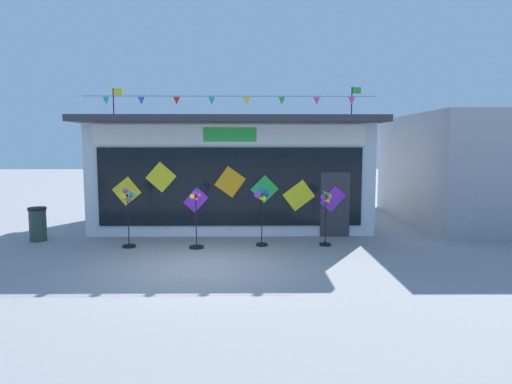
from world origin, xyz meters
TOP-DOWN VIEW (x-y plane):
  - ground_plane at (0.00, 0.00)m, footprint 80.00×80.00m
  - kite_shop_building at (0.54, 5.85)m, footprint 9.40×5.82m
  - wind_spinner_far_left at (-2.24, 1.97)m, footprint 0.39×0.37m
  - wind_spinner_left at (-0.34, 1.84)m, footprint 0.40×0.40m
  - wind_spinner_center_left at (1.48, 2.12)m, footprint 0.44×0.33m
  - wind_spinner_center_right at (3.29, 2.13)m, footprint 0.35×0.33m
  - trash_bin at (-5.16, 2.87)m, footprint 0.52×0.52m
  - neighbour_building at (10.20, 6.28)m, footprint 6.51×7.15m

SIDE VIEW (x-z plane):
  - ground_plane at x=0.00m, z-range 0.00..0.00m
  - trash_bin at x=-5.16m, z-range 0.01..1.01m
  - wind_spinner_left at x=-0.34m, z-range -0.08..1.53m
  - wind_spinner_center_right at x=3.29m, z-range 0.17..1.74m
  - wind_spinner_far_left at x=-2.24m, z-range 0.18..1.85m
  - wind_spinner_center_left at x=1.48m, z-range 0.33..2.03m
  - kite_shop_building at x=0.54m, z-range -0.56..4.32m
  - neighbour_building at x=10.20m, z-range 0.00..3.93m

